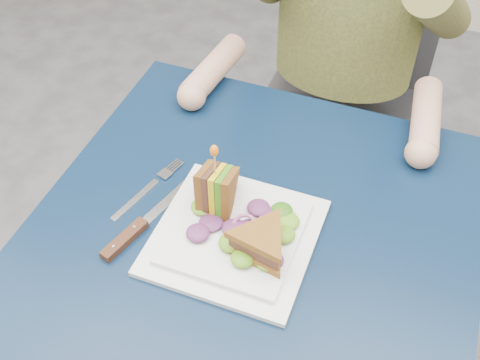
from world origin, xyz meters
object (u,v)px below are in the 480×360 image
at_px(chair, 347,73).
at_px(sandwich_flat, 262,243).
at_px(sandwich_upright, 216,190).
at_px(knife, 133,232).
at_px(fork, 146,190).
at_px(plate, 235,235).
at_px(table, 254,257).

bearing_deg(chair, sandwich_flat, -87.78).
relative_size(sandwich_flat, sandwich_upright, 1.03).
bearing_deg(sandwich_flat, knife, -172.91).
bearing_deg(sandwich_flat, fork, 164.31).
height_order(sandwich_flat, knife, sandwich_flat).
bearing_deg(sandwich_flat, chair, 92.22).
bearing_deg(sandwich_upright, fork, -179.21).
bearing_deg(plate, knife, -162.30).
relative_size(chair, fork, 5.28).
distance_m(plate, knife, 0.17).
bearing_deg(chair, sandwich_upright, -95.85).
bearing_deg(knife, sandwich_flat, 7.09).
xyz_separation_m(plate, sandwich_flat, (0.06, -0.02, 0.04)).
bearing_deg(sandwich_upright, knife, -139.07).
xyz_separation_m(table, knife, (-0.19, -0.08, 0.09)).
relative_size(sandwich_flat, fork, 0.78).
relative_size(plate, knife, 1.19).
xyz_separation_m(table, fork, (-0.21, 0.01, 0.08)).
relative_size(table, plate, 2.88).
height_order(fork, knife, knife).
bearing_deg(sandwich_upright, plate, -41.25).
xyz_separation_m(table, sandwich_upright, (-0.08, 0.01, 0.13)).
relative_size(plate, sandwich_upright, 1.95).
relative_size(sandwich_upright, fork, 0.76).
bearing_deg(sandwich_upright, chair, 84.15).
bearing_deg(fork, chair, 73.95).
distance_m(plate, fork, 0.19).
bearing_deg(chair, table, -90.00).
height_order(chair, plate, chair).
height_order(table, sandwich_upright, sandwich_upright).
distance_m(fork, knife, 0.10).
height_order(table, fork, fork).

